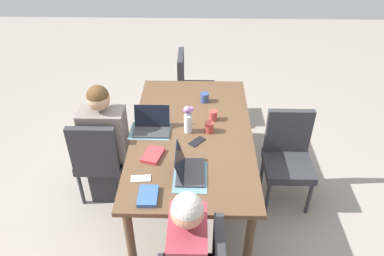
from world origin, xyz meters
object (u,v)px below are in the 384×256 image
object	(u,v)px
coffee_mug_near_left	(209,127)
phone_black	(197,142)
coffee_mug_near_right	(204,97)
chair_far_left_near	(99,156)
coffee_mug_centre_left	(213,115)
book_blue_cover	(153,155)
flower_vase	(188,117)
chair_head_right_left_far	(191,85)
book_red_cover	(148,196)
person_far_left_near	(107,149)
laptop_far_left_near	(152,126)
chair_near_right_near	(288,153)
dining_table	(192,139)
phone_silver	(141,179)
laptop_head_left_left_mid	(187,169)

from	to	relation	value
coffee_mug_near_left	phone_black	size ratio (longest dim) A/B	0.66
coffee_mug_near_right	chair_far_left_near	bearing A→B (deg)	120.85
coffee_mug_centre_left	book_blue_cover	world-z (taller)	coffee_mug_centre_left
flower_vase	chair_far_left_near	bearing A→B (deg)	94.61
phone_black	chair_head_right_left_far	bearing A→B (deg)	-135.48
chair_head_right_left_far	book_red_cover	distance (m)	2.11
person_far_left_near	coffee_mug_near_left	size ratio (longest dim) A/B	12.08
phone_black	laptop_far_left_near	bearing A→B (deg)	-71.53
book_blue_cover	phone_black	world-z (taller)	book_blue_cover
phone_black	coffee_mug_near_left	bearing A→B (deg)	-174.50
coffee_mug_centre_left	phone_black	bearing A→B (deg)	157.04
laptop_far_left_near	coffee_mug_near_right	distance (m)	0.68
chair_head_right_left_far	book_red_cover	size ratio (longest dim) A/B	4.50
chair_far_left_near	chair_near_right_near	distance (m)	1.75
dining_table	book_blue_cover	distance (m)	0.47
chair_head_right_left_far	phone_black	size ratio (longest dim) A/B	6.00
dining_table	chair_near_right_near	bearing A→B (deg)	-88.33
chair_near_right_near	book_red_cover	xyz separation A→B (m)	(-0.82, 1.19, 0.26)
chair_far_left_near	chair_head_right_left_far	xyz separation A→B (m)	(1.34, -0.81, 0.00)
coffee_mug_near_right	coffee_mug_centre_left	size ratio (longest dim) A/B	0.99
coffee_mug_centre_left	phone_silver	size ratio (longest dim) A/B	0.63
coffee_mug_near_left	dining_table	bearing A→B (deg)	95.79
person_far_left_near	chair_near_right_near	xyz separation A→B (m)	(0.00, -1.69, -0.03)
chair_far_left_near	flower_vase	bearing A→B (deg)	-85.39
book_red_cover	phone_black	xyz separation A→B (m)	(0.66, -0.34, -0.01)
chair_near_right_near	laptop_head_left_left_mid	size ratio (longest dim) A/B	2.81
phone_black	dining_table	bearing A→B (deg)	-119.84
dining_table	laptop_head_left_left_mid	size ratio (longest dim) A/B	5.90
flower_vase	phone_black	size ratio (longest dim) A/B	1.86
flower_vase	coffee_mug_near_left	size ratio (longest dim) A/B	2.82
chair_near_right_near	laptop_far_left_near	size ratio (longest dim) A/B	2.81
chair_near_right_near	phone_silver	world-z (taller)	chair_near_right_near
chair_far_left_near	chair_near_right_near	bearing A→B (deg)	-87.43
laptop_far_left_near	book_red_cover	xyz separation A→B (m)	(-0.83, -0.06, -0.03)
chair_far_left_near	person_far_left_near	world-z (taller)	person_far_left_near
dining_table	book_blue_cover	xyz separation A→B (m)	(-0.33, 0.31, 0.09)
laptop_far_left_near	flower_vase	bearing A→B (deg)	-93.53
person_far_left_near	book_red_cover	distance (m)	0.98
chair_near_right_near	coffee_mug_near_left	world-z (taller)	chair_near_right_near
laptop_far_left_near	coffee_mug_near_right	world-z (taller)	laptop_far_left_near
flower_vase	phone_black	distance (m)	0.23
phone_black	phone_silver	world-z (taller)	same
flower_vase	coffee_mug_centre_left	bearing A→B (deg)	-49.51
coffee_mug_near_right	coffee_mug_centre_left	distance (m)	0.33
chair_far_left_near	book_blue_cover	size ratio (longest dim) A/B	4.50
chair_near_right_near	coffee_mug_near_left	bearing A→B (deg)	90.81
chair_far_left_near	phone_black	xyz separation A→B (m)	(-0.08, -0.90, 0.25)
dining_table	coffee_mug_near_right	size ratio (longest dim) A/B	20.33
person_far_left_near	dining_table	bearing A→B (deg)	-91.59
flower_vase	phone_silver	bearing A→B (deg)	150.95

